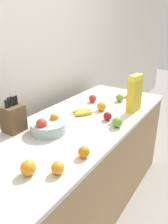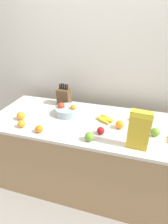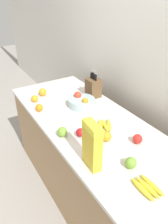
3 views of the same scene
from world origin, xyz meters
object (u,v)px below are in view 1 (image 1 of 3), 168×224
Objects in this scene: apple_leftmost at (120,98)px; apple_near_bananas at (92,99)px; apple_rightmost at (117,122)px; orange_front_center at (102,106)px; apple_by_knife_block at (108,116)px; knife_block at (13,118)px; orange_mid_left at (28,168)px; banana_bunch_right at (130,96)px; fruit_bowl at (48,126)px; banana_bunch_left at (82,112)px; orange_by_cereal at (58,168)px; orange_front_right at (84,152)px; cereal_box at (135,92)px.

apple_leftmost is 0.28m from apple_near_bananas.
apple_rightmost is 0.35m from orange_front_center.
apple_by_knife_block is at bearing -167.16° from apple_leftmost.
orange_mid_left is at bearing -123.04° from knife_block.
knife_block is 0.78m from apple_rightmost.
banana_bunch_right is at bearing -36.00° from apple_near_bananas.
banana_bunch_right is 2.37× the size of apple_rightmost.
fruit_bowl is 0.60m from orange_front_center.
apple_leftmost reaches higher than banana_bunch_left.
orange_front_center is at bearing 14.76° from orange_by_cereal.
orange_front_right reaches higher than banana_bunch_left.
banana_bunch_left is (-0.32, 0.35, -0.16)m from cereal_box.
banana_bunch_right is 2.81× the size of apple_by_knife_block.
orange_front_right is at bearing -27.99° from orange_mid_left.
knife_block reaches higher than apple_leftmost.
apple_by_knife_block is 0.57m from orange_front_right.
banana_bunch_left is at bearing 14.42° from orange_mid_left.
banana_bunch_right is 2.32× the size of orange_mid_left.
orange_by_cereal is at bearing -173.32° from banana_bunch_right.
orange_front_center reaches higher than orange_by_cereal.
apple_by_knife_block is (0.55, -0.49, -0.07)m from knife_block.
apple_near_bananas is at bearing 51.33° from orange_front_center.
apple_leftmost is (-0.19, 0.04, 0.02)m from banana_bunch_right.
cereal_box is 4.62× the size of orange_front_right.
fruit_bowl is 0.43m from banana_bunch_left.
orange_mid_left is at bearing 169.03° from apple_rightmost.
cereal_box reaches higher than apple_leftmost.
apple_by_knife_block is (-0.31, -0.33, -0.00)m from apple_near_bananas.
knife_block is at bearing 138.21° from apple_by_knife_block.
cereal_box is 0.42m from banana_bunch_right.
apple_rightmost is at bearing -101.00° from banana_bunch_left.
knife_block reaches higher than orange_by_cereal.
cereal_box reaches higher than banana_bunch_left.
orange_front_right is (-0.86, -0.46, -0.00)m from apple_near_bananas.
banana_bunch_right is 2.49× the size of apple_leftmost.
orange_mid_left reaches higher than apple_leftmost.
apple_rightmost is (0.47, -0.61, -0.06)m from knife_block.
apple_leftmost is (1.02, -0.38, -0.06)m from knife_block.
cereal_box is at bearing -47.14° from banana_bunch_left.
knife_block is 0.63m from orange_by_cereal.
fruit_bowl reaches higher than banana_bunch_left.
apple_near_bananas is at bearing 21.89° from orange_by_cereal.
fruit_bowl is 0.92m from apple_leftmost.
orange_front_right is (-0.71, -0.27, -0.01)m from orange_front_center.
knife_block is at bearing 89.63° from orange_front_right.
cereal_box reaches higher than apple_rightmost.
knife_block is at bearing 155.88° from banana_bunch_left.
apple_by_knife_block is 0.85m from orange_mid_left.
knife_block is 1.59× the size of banana_bunch_right.
apple_by_knife_block is at bearing -1.92° from orange_mid_left.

